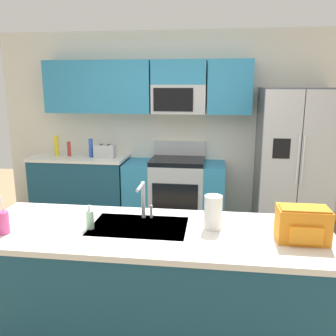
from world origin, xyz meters
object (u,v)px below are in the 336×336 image
object	(u,v)px
paper_towel_roll	(213,212)
refrigerator	(293,161)
pepper_mill	(69,149)
range_oven	(175,191)
bottle_blue	(91,148)
toaster	(105,151)
sink_faucet	(143,197)
backpack	(303,224)
bottle_yellow	(56,146)
drink_cup_pink	(3,222)
soap_dispenser	(90,219)

from	to	relation	value
paper_towel_roll	refrigerator	bearing A→B (deg)	66.45
pepper_mill	range_oven	bearing A→B (deg)	0.10
bottle_blue	toaster	bearing A→B (deg)	-3.02
range_oven	bottle_blue	distance (m)	1.30
toaster	sink_faucet	distance (m)	2.41
pepper_mill	paper_towel_roll	distance (m)	3.13
bottle_blue	backpack	xyz separation A→B (m)	(2.27, -2.46, -0.01)
bottle_yellow	backpack	xyz separation A→B (m)	(2.78, -2.50, -0.02)
pepper_mill	drink_cup_pink	world-z (taller)	drink_cup_pink
toaster	bottle_yellow	bearing A→B (deg)	176.25
range_oven	sink_faucet	world-z (taller)	sink_faucet
bottle_blue	paper_towel_roll	xyz separation A→B (m)	(1.70, -2.33, -0.01)
refrigerator	bottle_yellow	world-z (taller)	refrigerator
refrigerator	toaster	world-z (taller)	refrigerator
range_oven	bottle_yellow	world-z (taller)	bottle_yellow
range_oven	toaster	xyz separation A→B (m)	(-0.96, -0.05, 0.55)
bottle_blue	drink_cup_pink	size ratio (longest dim) A/B	0.94
pepper_mill	bottle_yellow	bearing A→B (deg)	-179.07
toaster	drink_cup_pink	bearing A→B (deg)	-87.94
bottle_yellow	toaster	bearing A→B (deg)	-3.75
range_oven	bottle_blue	world-z (taller)	bottle_blue
pepper_mill	soap_dispenser	xyz separation A→B (m)	(1.18, -2.48, -0.03)
sink_faucet	range_oven	bearing A→B (deg)	90.47
backpack	range_oven	bearing A→B (deg)	113.81
range_oven	refrigerator	world-z (taller)	refrigerator
sink_faucet	backpack	xyz separation A→B (m)	(1.09, -0.25, -0.05)
drink_cup_pink	backpack	world-z (taller)	drink_cup_pink
refrigerator	drink_cup_pink	world-z (taller)	refrigerator
toaster	paper_towel_roll	bearing A→B (deg)	-57.23
refrigerator	drink_cup_pink	size ratio (longest dim) A/B	6.79
bottle_blue	sink_faucet	xyz separation A→B (m)	(1.18, -2.21, 0.04)
bottle_blue	drink_cup_pink	world-z (taller)	drink_cup_pink
bottle_yellow	pepper_mill	bearing A→B (deg)	0.93
bottle_yellow	backpack	world-z (taller)	bottle_yellow
toaster	bottle_blue	size ratio (longest dim) A/B	1.09
bottle_yellow	soap_dispenser	size ratio (longest dim) A/B	1.66
range_oven	paper_towel_roll	world-z (taller)	paper_towel_roll
drink_cup_pink	range_oven	bearing A→B (deg)	71.82
soap_dispenser	paper_towel_roll	xyz separation A→B (m)	(0.85, 0.11, 0.05)
range_oven	toaster	size ratio (longest dim) A/B	4.86
soap_dispenser	paper_towel_roll	size ratio (longest dim) A/B	0.71
toaster	drink_cup_pink	world-z (taller)	drink_cup_pink
refrigerator	pepper_mill	size ratio (longest dim) A/B	9.18
toaster	drink_cup_pink	distance (m)	2.59
refrigerator	bottle_yellow	distance (m)	3.22
bottle_blue	drink_cup_pink	distance (m)	2.62
pepper_mill	bottle_yellow	xyz separation A→B (m)	(-0.18, -0.00, 0.04)
range_oven	soap_dispenser	bearing A→B (deg)	-97.24
refrigerator	sink_faucet	world-z (taller)	refrigerator
sink_faucet	paper_towel_roll	world-z (taller)	sink_faucet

